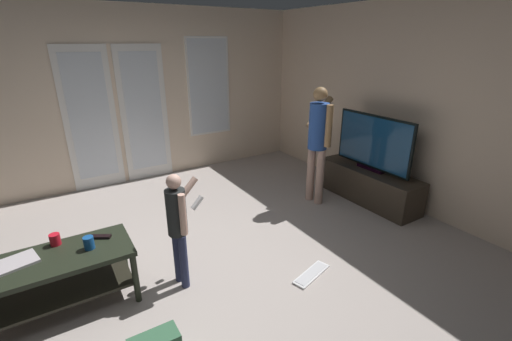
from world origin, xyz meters
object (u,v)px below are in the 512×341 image
(person_child, at_px, (178,221))
(cup_by_laptop, at_px, (55,239))
(cup_near_edge, at_px, (89,243))
(coffee_table, at_px, (60,271))
(tv_remote_black, at_px, (100,237))
(person_adult, at_px, (318,136))
(loose_keyboard, at_px, (311,274))
(laptop_closed, at_px, (13,263))
(flat_screen_tv, at_px, (373,143))
(tv_stand, at_px, (368,185))

(person_child, distance_m, cup_by_laptop, 0.99)
(person_child, distance_m, cup_near_edge, 0.71)
(coffee_table, distance_m, cup_near_edge, 0.30)
(tv_remote_black, bearing_deg, coffee_table, -132.45)
(person_adult, distance_m, loose_keyboard, 1.85)
(person_child, relative_size, laptop_closed, 3.38)
(cup_near_edge, distance_m, tv_remote_black, 0.17)
(flat_screen_tv, bearing_deg, person_child, -173.72)
(coffee_table, bearing_deg, cup_near_edge, -4.54)
(coffee_table, height_order, cup_near_edge, cup_near_edge)
(coffee_table, relative_size, person_child, 1.04)
(person_adult, xyz_separation_m, cup_near_edge, (-2.81, -0.48, -0.37))
(person_adult, bearing_deg, cup_by_laptop, -174.95)
(loose_keyboard, bearing_deg, laptop_closed, 160.32)
(tv_remote_black, bearing_deg, person_child, 1.24)
(coffee_table, relative_size, person_adult, 0.72)
(flat_screen_tv, height_order, person_child, flat_screen_tv)
(flat_screen_tv, bearing_deg, tv_stand, -65.00)
(coffee_table, relative_size, tv_remote_black, 6.43)
(coffee_table, distance_m, tv_stand, 3.67)
(person_child, distance_m, tv_remote_black, 0.67)
(loose_keyboard, bearing_deg, tv_stand, 26.12)
(laptop_closed, xyz_separation_m, cup_near_edge, (0.51, -0.07, 0.04))
(tv_stand, bearing_deg, laptop_closed, -179.51)
(laptop_closed, bearing_deg, person_child, -26.58)
(loose_keyboard, distance_m, tv_remote_black, 1.90)
(coffee_table, height_order, cup_by_laptop, cup_by_laptop)
(cup_by_laptop, bearing_deg, tv_stand, -1.59)
(tv_stand, height_order, flat_screen_tv, flat_screen_tv)
(coffee_table, xyz_separation_m, loose_keyboard, (1.96, -0.75, -0.35))
(coffee_table, xyz_separation_m, laptop_closed, (-0.28, 0.05, 0.14))
(cup_by_laptop, height_order, tv_remote_black, cup_by_laptop)
(person_child, xyz_separation_m, tv_remote_black, (-0.58, 0.32, -0.13))
(coffee_table, relative_size, cup_near_edge, 10.39)
(coffee_table, height_order, person_adult, person_adult)
(flat_screen_tv, bearing_deg, loose_keyboard, -153.75)
(coffee_table, distance_m, cup_by_laptop, 0.26)
(flat_screen_tv, relative_size, person_adult, 0.75)
(coffee_table, xyz_separation_m, cup_near_edge, (0.24, -0.02, 0.19))
(person_adult, bearing_deg, laptop_closed, -173.08)
(person_child, bearing_deg, flat_screen_tv, 6.28)
(cup_by_laptop, bearing_deg, person_child, -23.88)
(person_adult, relative_size, tv_remote_black, 8.98)
(flat_screen_tv, height_order, cup_by_laptop, flat_screen_tv)
(loose_keyboard, relative_size, tv_remote_black, 2.70)
(person_adult, distance_m, cup_near_edge, 2.87)
(tv_stand, distance_m, flat_screen_tv, 0.59)
(tv_stand, distance_m, cup_by_laptop, 3.67)
(person_adult, xyz_separation_m, person_child, (-2.13, -0.67, -0.28))
(laptop_closed, bearing_deg, tv_stand, -13.54)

